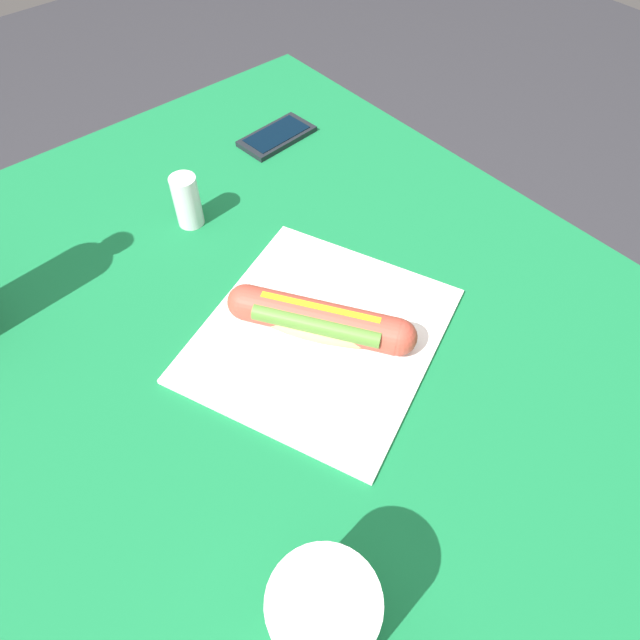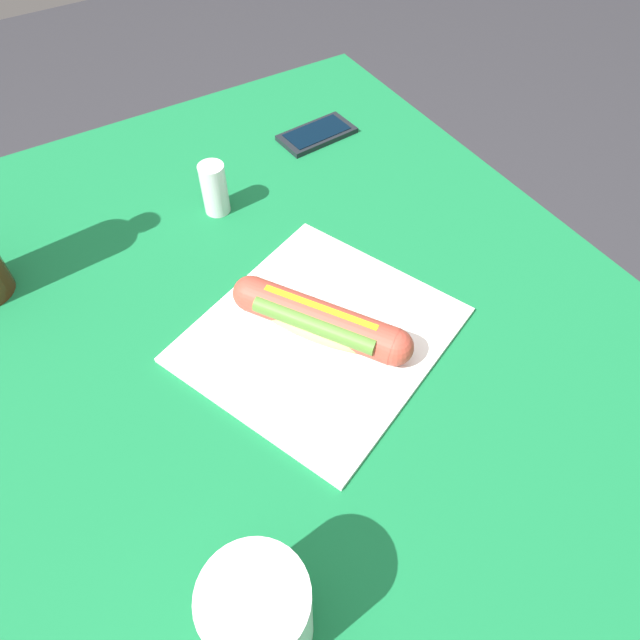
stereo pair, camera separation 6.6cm
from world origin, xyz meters
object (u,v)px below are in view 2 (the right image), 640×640
(cell_phone, at_px, (317,134))
(hot_dog, at_px, (320,321))
(drinking_cup, at_px, (259,614))
(salt_shaker, at_px, (214,189))

(cell_phone, bearing_deg, hot_dog, 149.39)
(hot_dog, relative_size, cell_phone, 1.54)
(cell_phone, xyz_separation_m, drinking_cup, (-0.59, 0.41, 0.05))
(drinking_cup, bearing_deg, hot_dog, -39.86)
(drinking_cup, bearing_deg, cell_phone, -34.63)
(hot_dog, distance_m, cell_phone, 0.41)
(salt_shaker, bearing_deg, drinking_cup, 159.11)
(cell_phone, distance_m, drinking_cup, 0.72)
(hot_dog, bearing_deg, drinking_cup, 140.14)
(cell_phone, xyz_separation_m, salt_shaker, (-0.08, 0.21, 0.03))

